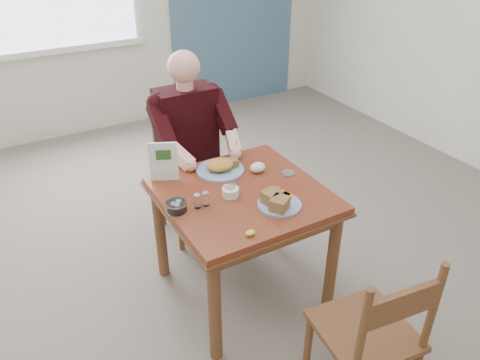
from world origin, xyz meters
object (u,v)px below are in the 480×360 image
table (243,208)px  near_plate (277,201)px  diner (191,136)px  chair_far (188,173)px  far_plate (221,167)px  chair_near (371,336)px

table → near_plate: bearing=-67.9°
near_plate → diner: bearing=95.6°
chair_far → far_plate: 0.61m
chair_near → diner: (-0.11, 1.70, 0.33)m
diner → near_plate: (0.09, -0.93, -0.03)m
table → chair_far: (0.00, 0.80, -0.16)m
chair_far → near_plate: size_ratio=2.94×
chair_far → chair_near: 1.79m
diner → near_plate: size_ratio=4.29×
near_plate → far_plate: 0.50m
chair_far → near_plate: bearing=-84.9°
near_plate → far_plate: bearing=100.0°
table → chair_near: (0.11, -0.99, -0.16)m
chair_near → far_plate: size_ratio=2.70×
chair_far → diner: diner is taller
diner → far_plate: (0.00, -0.44, -0.03)m
diner → near_plate: bearing=-84.4°
diner → far_plate: 0.44m
chair_far → far_plate: bearing=-89.7°
chair_near → table: bearing=96.3°
chair_near → far_plate: bearing=94.8°
table → diner: 0.73m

